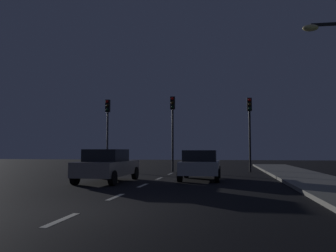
% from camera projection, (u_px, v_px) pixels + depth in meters
% --- Properties ---
extents(ground_plane, '(80.00, 80.00, 0.00)m').
position_uv_depth(ground_plane, '(146.00, 184.00, 15.72)').
color(ground_plane, black).
extents(sidewalk_curb_right, '(3.00, 40.00, 0.15)m').
position_uv_depth(sidewalk_curb_right, '(327.00, 185.00, 14.54)').
color(sidewalk_curb_right, gray).
rests_on(sidewalk_curb_right, ground_plane).
extents(lane_stripe_nearest, '(0.16, 1.60, 0.01)m').
position_uv_depth(lane_stripe_nearest, '(61.00, 220.00, 7.65)').
color(lane_stripe_nearest, silver).
rests_on(lane_stripe_nearest, ground_plane).
extents(lane_stripe_second, '(0.16, 1.60, 0.01)m').
position_uv_depth(lane_stripe_second, '(115.00, 197.00, 11.39)').
color(lane_stripe_second, silver).
rests_on(lane_stripe_second, ground_plane).
extents(lane_stripe_third, '(0.16, 1.60, 0.01)m').
position_uv_depth(lane_stripe_third, '(143.00, 185.00, 15.13)').
color(lane_stripe_third, silver).
rests_on(lane_stripe_third, ground_plane).
extents(lane_stripe_fourth, '(0.16, 1.60, 0.01)m').
position_uv_depth(lane_stripe_fourth, '(159.00, 178.00, 18.88)').
color(lane_stripe_fourth, silver).
rests_on(lane_stripe_fourth, ground_plane).
extents(lane_stripe_fifth, '(0.16, 1.60, 0.01)m').
position_uv_depth(lane_stripe_fifth, '(170.00, 174.00, 22.62)').
color(lane_stripe_fifth, silver).
rests_on(lane_stripe_fifth, ground_plane).
extents(lane_stripe_sixth, '(0.16, 1.60, 0.01)m').
position_uv_depth(lane_stripe_sixth, '(178.00, 170.00, 26.36)').
color(lane_stripe_sixth, silver).
rests_on(lane_stripe_sixth, ground_plane).
extents(traffic_signal_left, '(0.32, 0.38, 5.15)m').
position_uv_depth(traffic_signal_left, '(108.00, 121.00, 26.07)').
color(traffic_signal_left, '#4C4C51').
rests_on(traffic_signal_left, ground_plane).
extents(traffic_signal_center, '(0.32, 0.38, 5.26)m').
position_uv_depth(traffic_signal_center, '(173.00, 119.00, 25.32)').
color(traffic_signal_center, '#2D2D30').
rests_on(traffic_signal_center, ground_plane).
extents(traffic_signal_right, '(0.32, 0.38, 5.05)m').
position_uv_depth(traffic_signal_right, '(250.00, 120.00, 24.47)').
color(traffic_signal_right, black).
rests_on(traffic_signal_right, ground_plane).
extents(car_stopped_ahead, '(1.95, 3.81, 1.48)m').
position_uv_depth(car_stopped_ahead, '(200.00, 165.00, 17.97)').
color(car_stopped_ahead, silver).
rests_on(car_stopped_ahead, ground_plane).
extents(car_adjacent_lane, '(2.03, 4.51, 1.52)m').
position_uv_depth(car_adjacent_lane, '(107.00, 165.00, 16.82)').
color(car_adjacent_lane, gray).
rests_on(car_adjacent_lane, ground_plane).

